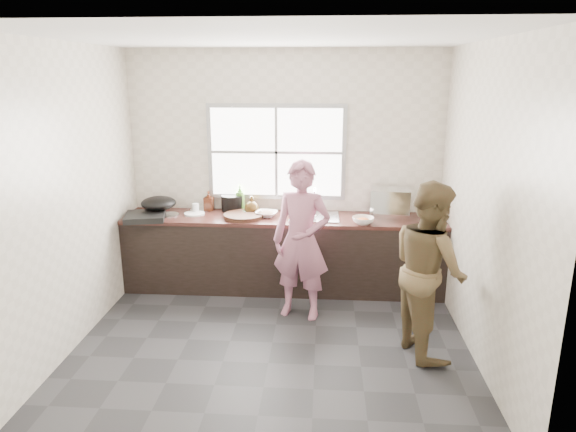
# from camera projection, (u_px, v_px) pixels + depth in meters

# --- Properties ---
(floor) EXTENTS (3.60, 3.20, 0.01)m
(floor) POSITION_uv_depth(u_px,v_px,m) (272.00, 343.00, 4.80)
(floor) COLOR #29292C
(floor) RESTS_ON ground
(ceiling) EXTENTS (3.60, 3.20, 0.01)m
(ceiling) POSITION_uv_depth(u_px,v_px,m) (270.00, 37.00, 4.07)
(ceiling) COLOR silver
(ceiling) RESTS_ON wall_back
(wall_back) EXTENTS (3.60, 0.01, 2.70)m
(wall_back) POSITION_uv_depth(u_px,v_px,m) (285.00, 169.00, 5.97)
(wall_back) COLOR beige
(wall_back) RESTS_ON ground
(wall_left) EXTENTS (0.01, 3.20, 2.70)m
(wall_left) POSITION_uv_depth(u_px,v_px,m) (69.00, 199.00, 4.55)
(wall_left) COLOR beige
(wall_left) RESTS_ON ground
(wall_right) EXTENTS (0.01, 3.20, 2.70)m
(wall_right) POSITION_uv_depth(u_px,v_px,m) (485.00, 206.00, 4.31)
(wall_right) COLOR silver
(wall_right) RESTS_ON ground
(wall_front) EXTENTS (3.60, 0.01, 2.70)m
(wall_front) POSITION_uv_depth(u_px,v_px,m) (242.00, 272.00, 2.89)
(wall_front) COLOR silver
(wall_front) RESTS_ON ground
(cabinet) EXTENTS (3.60, 0.62, 0.82)m
(cabinet) POSITION_uv_depth(u_px,v_px,m) (283.00, 254.00, 5.92)
(cabinet) COLOR black
(cabinet) RESTS_ON floor
(countertop) EXTENTS (3.60, 0.64, 0.04)m
(countertop) POSITION_uv_depth(u_px,v_px,m) (283.00, 219.00, 5.81)
(countertop) COLOR #361B16
(countertop) RESTS_ON cabinet
(sink) EXTENTS (0.55, 0.45, 0.02)m
(sink) POSITION_uv_depth(u_px,v_px,m) (314.00, 217.00, 5.78)
(sink) COLOR silver
(sink) RESTS_ON countertop
(faucet) EXTENTS (0.02, 0.02, 0.30)m
(faucet) POSITION_uv_depth(u_px,v_px,m) (315.00, 200.00, 5.93)
(faucet) COLOR silver
(faucet) RESTS_ON countertop
(window_frame) EXTENTS (1.60, 0.05, 1.10)m
(window_frame) POSITION_uv_depth(u_px,v_px,m) (276.00, 152.00, 5.91)
(window_frame) COLOR #9EA0A5
(window_frame) RESTS_ON wall_back
(window_glazing) EXTENTS (1.50, 0.01, 1.00)m
(window_glazing) POSITION_uv_depth(u_px,v_px,m) (276.00, 152.00, 5.89)
(window_glazing) COLOR white
(window_glazing) RESTS_ON window_frame
(woman) EXTENTS (0.62, 0.49, 1.51)m
(woman) POSITION_uv_depth(u_px,v_px,m) (301.00, 246.00, 5.15)
(woman) COLOR #B56D87
(woman) RESTS_ON floor
(person_side) EXTENTS (0.78, 0.89, 1.56)m
(person_side) POSITION_uv_depth(u_px,v_px,m) (429.00, 269.00, 4.48)
(person_side) COLOR brown
(person_side) RESTS_ON floor
(cutting_board) EXTENTS (0.54, 0.54, 0.04)m
(cutting_board) POSITION_uv_depth(u_px,v_px,m) (243.00, 216.00, 5.76)
(cutting_board) COLOR #311D13
(cutting_board) RESTS_ON countertop
(cleaver) EXTENTS (0.23, 0.17, 0.01)m
(cleaver) POSITION_uv_depth(u_px,v_px,m) (252.00, 211.00, 5.89)
(cleaver) COLOR #AEB1B5
(cleaver) RESTS_ON cutting_board
(bowl_mince) EXTENTS (0.28, 0.28, 0.06)m
(bowl_mince) POSITION_uv_depth(u_px,v_px,m) (267.00, 214.00, 5.81)
(bowl_mince) COLOR white
(bowl_mince) RESTS_ON countertop
(bowl_crabs) EXTENTS (0.21, 0.21, 0.06)m
(bowl_crabs) POSITION_uv_depth(u_px,v_px,m) (363.00, 221.00, 5.53)
(bowl_crabs) COLOR white
(bowl_crabs) RESTS_ON countertop
(bowl_held) EXTENTS (0.25, 0.25, 0.07)m
(bowl_held) POSITION_uv_depth(u_px,v_px,m) (308.00, 217.00, 5.66)
(bowl_held) COLOR silver
(bowl_held) RESTS_ON countertop
(black_pot) EXTENTS (0.33, 0.33, 0.19)m
(black_pot) POSITION_uv_depth(u_px,v_px,m) (233.00, 203.00, 6.04)
(black_pot) COLOR black
(black_pot) RESTS_ON countertop
(plate_food) EXTENTS (0.25, 0.25, 0.02)m
(plate_food) POSITION_uv_depth(u_px,v_px,m) (194.00, 214.00, 5.90)
(plate_food) COLOR white
(plate_food) RESTS_ON countertop
(bottle_green) EXTENTS (0.13, 0.13, 0.32)m
(bottle_green) POSITION_uv_depth(u_px,v_px,m) (240.00, 198.00, 6.02)
(bottle_green) COLOR #4E8D2E
(bottle_green) RESTS_ON countertop
(bottle_brown_tall) EXTENTS (0.10, 0.10, 0.21)m
(bottle_brown_tall) POSITION_uv_depth(u_px,v_px,m) (209.00, 201.00, 6.06)
(bottle_brown_tall) COLOR #4B2212
(bottle_brown_tall) RESTS_ON countertop
(bottle_brown_short) EXTENTS (0.19, 0.19, 0.19)m
(bottle_brown_short) POSITION_uv_depth(u_px,v_px,m) (252.00, 206.00, 5.90)
(bottle_brown_short) COLOR #432F10
(bottle_brown_short) RESTS_ON countertop
(glass_jar) EXTENTS (0.08, 0.08, 0.11)m
(glass_jar) POSITION_uv_depth(u_px,v_px,m) (196.00, 208.00, 5.97)
(glass_jar) COLOR white
(glass_jar) RESTS_ON countertop
(burner) EXTENTS (0.51, 0.51, 0.06)m
(burner) POSITION_uv_depth(u_px,v_px,m) (145.00, 217.00, 5.70)
(burner) COLOR black
(burner) RESTS_ON countertop
(wok) EXTENTS (0.40, 0.40, 0.15)m
(wok) POSITION_uv_depth(u_px,v_px,m) (159.00, 203.00, 5.86)
(wok) COLOR black
(wok) RESTS_ON burner
(dish_rack) EXTENTS (0.45, 0.33, 0.32)m
(dish_rack) POSITION_uv_depth(u_px,v_px,m) (390.00, 203.00, 5.76)
(dish_rack) COLOR silver
(dish_rack) RESTS_ON countertop
(pot_lid_left) EXTENTS (0.29, 0.29, 0.01)m
(pot_lid_left) POSITION_uv_depth(u_px,v_px,m) (169.00, 215.00, 5.87)
(pot_lid_left) COLOR silver
(pot_lid_left) RESTS_ON countertop
(pot_lid_right) EXTENTS (0.26, 0.26, 0.01)m
(pot_lid_right) POSITION_uv_depth(u_px,v_px,m) (200.00, 210.00, 6.09)
(pot_lid_right) COLOR silver
(pot_lid_right) RESTS_ON countertop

